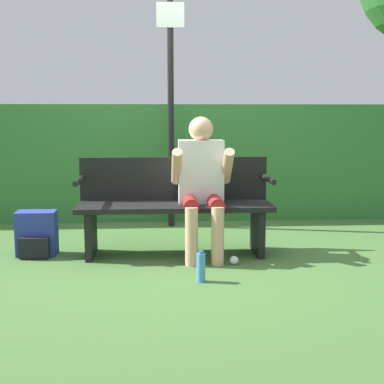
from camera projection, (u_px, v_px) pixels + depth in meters
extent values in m
plane|color=#426B33|center=(175.00, 254.00, 4.96)|extent=(40.00, 40.00, 0.00)
cube|color=#337033|center=(170.00, 162.00, 6.54)|extent=(12.00, 0.45, 1.40)
cube|color=black|center=(175.00, 206.00, 4.89)|extent=(1.78, 0.51, 0.05)
cube|color=black|center=(174.00, 178.00, 5.09)|extent=(1.78, 0.04, 0.41)
cube|color=black|center=(91.00, 233.00, 4.87)|extent=(0.06, 0.46, 0.43)
cube|color=black|center=(257.00, 230.00, 4.97)|extent=(0.06, 0.46, 0.43)
cylinder|color=black|center=(79.00, 181.00, 4.80)|extent=(0.05, 0.46, 0.05)
cylinder|color=black|center=(269.00, 179.00, 4.91)|extent=(0.05, 0.46, 0.05)
cube|color=silver|center=(201.00, 172.00, 4.91)|extent=(0.41, 0.22, 0.58)
sphere|color=#DBA884|center=(201.00, 129.00, 4.85)|extent=(0.22, 0.22, 0.22)
cylinder|color=maroon|center=(190.00, 203.00, 4.73)|extent=(0.13, 0.42, 0.13)
cylinder|color=maroon|center=(215.00, 203.00, 4.75)|extent=(0.13, 0.42, 0.13)
cylinder|color=#DBA884|center=(192.00, 236.00, 4.57)|extent=(0.11, 0.11, 0.51)
cylinder|color=#DBA884|center=(218.00, 236.00, 4.58)|extent=(0.11, 0.11, 0.51)
cylinder|color=#DBA884|center=(177.00, 167.00, 4.74)|extent=(0.09, 0.35, 0.35)
cylinder|color=#DBA884|center=(227.00, 166.00, 4.77)|extent=(0.09, 0.35, 0.35)
cube|color=#283893|center=(37.00, 233.00, 4.91)|extent=(0.36, 0.21, 0.41)
cube|color=black|center=(34.00, 248.00, 4.79)|extent=(0.27, 0.07, 0.18)
cylinder|color=#4C8CCC|center=(201.00, 268.00, 4.15)|extent=(0.07, 0.07, 0.23)
cylinder|color=#2D66B2|center=(201.00, 252.00, 4.13)|extent=(0.04, 0.04, 0.02)
cylinder|color=black|center=(171.00, 116.00, 6.00)|extent=(0.07, 0.07, 2.53)
cube|color=silver|center=(171.00, 15.00, 5.80)|extent=(0.30, 0.02, 0.27)
cube|color=#2D4784|center=(10.00, 136.00, 16.71)|extent=(4.48, 3.11, 0.68)
cube|color=#333D4C|center=(9.00, 119.00, 16.63)|extent=(2.40, 2.09, 0.41)
cylinder|color=black|center=(47.00, 141.00, 17.99)|extent=(0.68, 0.42, 0.67)
cylinder|color=black|center=(58.00, 143.00, 16.64)|extent=(0.68, 0.42, 0.67)
sphere|color=silver|center=(234.00, 260.00, 4.62)|extent=(0.08, 0.08, 0.08)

